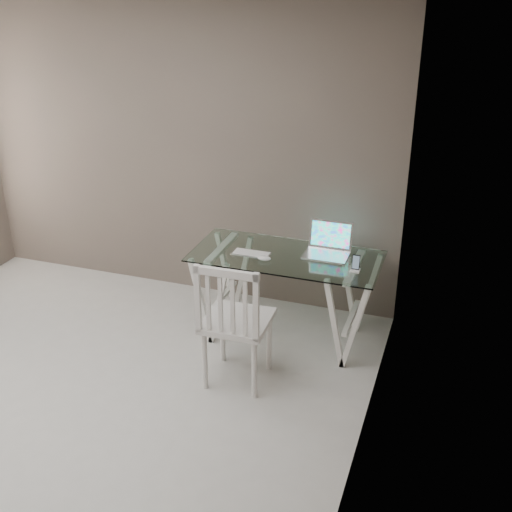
{
  "coord_description": "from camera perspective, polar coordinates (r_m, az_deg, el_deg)",
  "views": [
    {
      "loc": [
        2.44,
        -2.78,
        2.88
      ],
      "look_at": [
        1.02,
        1.37,
        0.85
      ],
      "focal_mm": 45.0,
      "sensor_mm": 36.0,
      "label": 1
    }
  ],
  "objects": [
    {
      "name": "laptop",
      "position": [
        5.13,
        6.43,
        0.84
      ],
      "size": [
        0.35,
        0.29,
        0.24
      ],
      "color": "silver",
      "rests_on": "desk"
    },
    {
      "name": "keyboard",
      "position": [
        5.11,
        -0.41,
        0.23
      ],
      "size": [
        0.31,
        0.13,
        0.01
      ],
      "primitive_type": "cube",
      "color": "silver",
      "rests_on": "desk"
    },
    {
      "name": "phone_dock",
      "position": [
        4.87,
        8.84,
        -0.96
      ],
      "size": [
        0.07,
        0.07,
        0.13
      ],
      "color": "white",
      "rests_on": "desk"
    },
    {
      "name": "mouse",
      "position": [
        4.99,
        0.72,
        -0.2
      ],
      "size": [
        0.11,
        0.07,
        0.04
      ],
      "primitive_type": "ellipsoid",
      "color": "silver",
      "rests_on": "desk"
    },
    {
      "name": "desk",
      "position": [
        5.25,
        2.62,
        -3.55
      ],
      "size": [
        1.5,
        0.7,
        0.75
      ],
      "color": "silver",
      "rests_on": "ground"
    },
    {
      "name": "chair",
      "position": [
        4.57,
        -2.03,
        -5.62
      ],
      "size": [
        0.48,
        0.48,
        1.02
      ],
      "rotation": [
        0.0,
        0.0,
        0.03
      ],
      "color": "silver",
      "rests_on": "ground"
    }
  ]
}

